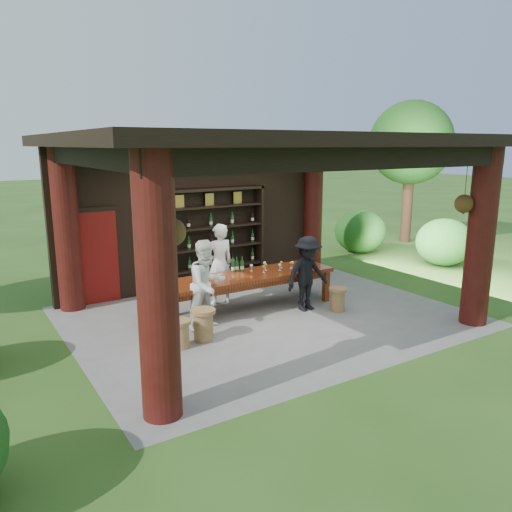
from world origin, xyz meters
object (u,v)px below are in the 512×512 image
tasting_table (246,280)px  guest_man (307,274)px  stool_near_right (338,299)px  host (219,264)px  stool_far_left (180,333)px  wine_shelf (211,238)px  stool_near_left (203,324)px  guest_woman (207,285)px  napkin_basket (201,278)px

tasting_table → guest_man: guest_man is taller
stool_near_right → host: (-1.79, 1.74, 0.61)m
stool_far_left → host: size_ratio=0.28×
wine_shelf → stool_far_left: size_ratio=5.56×
stool_near_left → wine_shelf: bearing=60.2°
host → guest_woman: bearing=52.9°
stool_near_left → stool_far_left: size_ratio=1.17×
stool_near_right → napkin_basket: size_ratio=1.87×
stool_near_right → guest_woman: 2.80m
wine_shelf → stool_near_right: wine_shelf is taller
guest_man → napkin_basket: guest_man is taller
stool_near_left → stool_far_left: bearing=-168.8°
tasting_table → stool_near_left: tasting_table is taller
wine_shelf → guest_man: bearing=-71.3°
tasting_table → host: host is taller
wine_shelf → stool_near_left: (-1.66, -2.90, -0.89)m
wine_shelf → napkin_basket: size_ratio=10.33×
wine_shelf → host: (-0.43, -1.21, -0.32)m
wine_shelf → guest_woman: 2.77m
guest_man → napkin_basket: (-2.06, 0.70, 0.05)m
guest_man → stool_near_left: bearing=-174.9°
stool_near_left → stool_far_left: 0.49m
wine_shelf → tasting_table: wine_shelf is taller
wine_shelf → stool_near_right: size_ratio=5.52×
host → guest_woman: 1.49m
tasting_table → stool_far_left: size_ratio=7.90×
host → napkin_basket: size_ratio=6.64×
tasting_table → guest_woman: size_ratio=2.29×
stool_near_right → napkin_basket: 2.83m
wine_shelf → host: size_ratio=1.56×
stool_far_left → napkin_basket: (0.95, 1.14, 0.56)m
stool_near_right → guest_woman: bearing=168.5°
stool_near_right → tasting_table: bearing=145.7°
guest_woman → napkin_basket: bearing=62.3°
wine_shelf → napkin_basket: 2.24m
stool_near_right → host: size_ratio=0.28×
host → guest_man: host is taller
tasting_table → stool_near_right: (1.55, -1.06, -0.38)m
stool_near_left → stool_near_right: size_ratio=1.16×
stool_near_right → stool_near_left: bearing=179.1°
host → stool_near_left: bearing=53.9°
wine_shelf → stool_near_right: bearing=-65.3°
stool_far_left → napkin_basket: size_ratio=1.86×
guest_woman → napkin_basket: size_ratio=6.40×
stool_near_left → guest_man: 2.59m
wine_shelf → tasting_table: (-0.19, -1.89, -0.55)m
stool_near_right → stool_far_left: 3.50m
stool_near_left → guest_woman: guest_woman is taller
guest_man → wine_shelf: bearing=106.0°
tasting_table → host: size_ratio=2.21×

